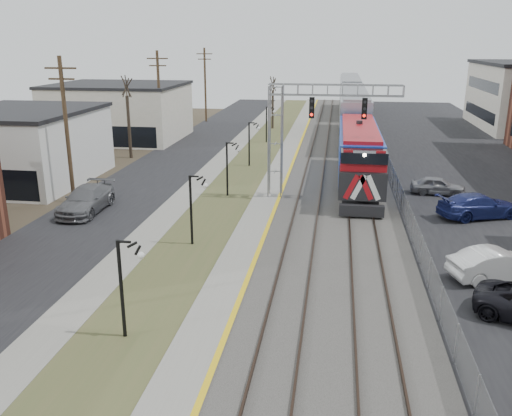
# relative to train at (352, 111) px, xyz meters

# --- Properties ---
(street_west) EXTENTS (7.00, 120.00, 0.04)m
(street_west) POSITION_rel_train_xyz_m (-17.00, -21.52, -2.86)
(street_west) COLOR black
(street_west) RESTS_ON ground
(sidewalk) EXTENTS (2.00, 120.00, 0.08)m
(sidewalk) POSITION_rel_train_xyz_m (-12.50, -21.52, -2.84)
(sidewalk) COLOR gray
(sidewalk) RESTS_ON ground
(grass_median) EXTENTS (4.00, 120.00, 0.06)m
(grass_median) POSITION_rel_train_xyz_m (-9.50, -21.52, -2.85)
(grass_median) COLOR #464F2A
(grass_median) RESTS_ON ground
(platform) EXTENTS (2.00, 120.00, 0.24)m
(platform) POSITION_rel_train_xyz_m (-6.50, -21.52, -2.76)
(platform) COLOR gray
(platform) RESTS_ON ground
(ballast_bed) EXTENTS (8.00, 120.00, 0.20)m
(ballast_bed) POSITION_rel_train_xyz_m (-1.50, -21.52, -2.78)
(ballast_bed) COLOR #595651
(ballast_bed) RESTS_ON ground
(parking_lot) EXTENTS (16.00, 120.00, 0.04)m
(parking_lot) POSITION_rel_train_xyz_m (10.50, -21.52, -2.86)
(parking_lot) COLOR black
(parking_lot) RESTS_ON ground
(platform_edge) EXTENTS (0.24, 120.00, 0.01)m
(platform_edge) POSITION_rel_train_xyz_m (-5.62, -21.52, -2.64)
(platform_edge) COLOR gold
(platform_edge) RESTS_ON platform
(track_near) EXTENTS (1.58, 120.00, 0.15)m
(track_near) POSITION_rel_train_xyz_m (-3.50, -21.52, -2.61)
(track_near) COLOR #2D2119
(track_near) RESTS_ON ballast_bed
(track_far) EXTENTS (1.58, 120.00, 0.15)m
(track_far) POSITION_rel_train_xyz_m (-0.00, -21.52, -2.61)
(track_far) COLOR #2D2119
(track_far) RESTS_ON ballast_bed
(train) EXTENTS (3.00, 63.05, 5.33)m
(train) POSITION_rel_train_xyz_m (0.00, 0.00, 0.00)
(train) COLOR #143AAA
(train) RESTS_ON ground
(signal_gantry) EXTENTS (9.00, 1.07, 8.15)m
(signal_gantry) POSITION_rel_train_xyz_m (-4.28, -28.53, 2.70)
(signal_gantry) COLOR gray
(signal_gantry) RESTS_ON ground
(lampposts) EXTENTS (0.14, 62.14, 4.00)m
(lampposts) POSITION_rel_train_xyz_m (-9.50, -38.24, -0.88)
(lampposts) COLOR black
(lampposts) RESTS_ON ground
(utility_poles) EXTENTS (0.28, 80.28, 10.00)m
(utility_poles) POSITION_rel_train_xyz_m (-20.00, -31.52, 2.12)
(utility_poles) COLOR #4C3823
(utility_poles) RESTS_ON ground
(fence) EXTENTS (0.04, 120.00, 1.60)m
(fence) POSITION_rel_train_xyz_m (2.70, -21.52, -2.08)
(fence) COLOR gray
(fence) RESTS_ON ground
(bare_trees) EXTENTS (12.30, 42.30, 5.95)m
(bare_trees) POSITION_rel_train_xyz_m (-18.16, -17.61, -0.18)
(bare_trees) COLOR #382D23
(bare_trees) RESTS_ON ground
(car_lot_b) EXTENTS (4.89, 3.04, 1.52)m
(car_lot_b) POSITION_rel_train_xyz_m (6.06, -40.93, -2.12)
(car_lot_b) COLOR silver
(car_lot_b) RESTS_ON ground
(car_lot_d) EXTENTS (5.78, 4.01, 1.55)m
(car_lot_d) POSITION_rel_train_xyz_m (7.46, -31.12, -2.11)
(car_lot_d) COLOR navy
(car_lot_d) RESTS_ON ground
(car_lot_e) EXTENTS (4.01, 1.91, 1.32)m
(car_lot_e) POSITION_rel_train_xyz_m (5.80, -25.85, -2.22)
(car_lot_e) COLOR slate
(car_lot_e) RESTS_ON ground
(car_street_b) EXTENTS (2.44, 5.75, 1.66)m
(car_street_b) POSITION_rel_train_xyz_m (-17.99, -33.71, -2.06)
(car_street_b) COLOR slate
(car_street_b) RESTS_ON ground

